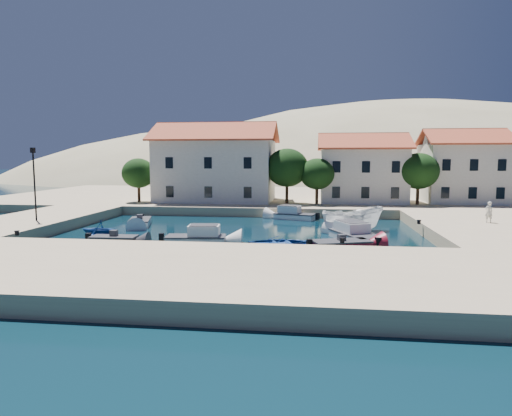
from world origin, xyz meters
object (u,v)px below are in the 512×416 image
(building_left, at_px, (216,161))
(cabin_cruiser_east, at_px, (356,235))
(building_right, at_px, (463,165))
(boat_east, at_px, (353,231))
(cabin_cruiser_south, at_px, (196,238))
(lamppost, at_px, (34,177))
(pedestrian, at_px, (489,212))
(building_mid, at_px, (362,167))
(rowboat_south, at_px, (280,247))

(building_left, height_order, cabin_cruiser_east, building_left)
(building_right, xyz_separation_m, boat_east, (-14.44, -18.18, -5.47))
(cabin_cruiser_south, height_order, cabin_cruiser_east, same)
(building_left, relative_size, cabin_cruiser_east, 2.56)
(lamppost, height_order, pedestrian, lamppost)
(building_mid, distance_m, boat_east, 18.12)
(cabin_cruiser_south, distance_m, rowboat_south, 6.32)
(lamppost, height_order, boat_east, lamppost)
(building_mid, distance_m, rowboat_south, 26.98)
(rowboat_south, distance_m, cabin_cruiser_east, 6.54)
(boat_east, bearing_deg, rowboat_south, 119.87)
(cabin_cruiser_south, bearing_deg, building_left, 92.19)
(building_right, height_order, boat_east, building_right)
(building_mid, height_order, rowboat_south, building_mid)
(building_mid, bearing_deg, building_left, -176.82)
(cabin_cruiser_south, bearing_deg, boat_east, 25.45)
(building_right, height_order, pedestrian, building_right)
(building_mid, xyz_separation_m, rowboat_south, (-8.19, -25.17, -5.22))
(cabin_cruiser_south, relative_size, rowboat_south, 1.04)
(cabin_cruiser_east, bearing_deg, rowboat_south, 96.53)
(lamppost, xyz_separation_m, rowboat_south, (21.31, -4.17, -4.75))
(building_mid, height_order, pedestrian, building_mid)
(cabin_cruiser_south, bearing_deg, building_mid, 53.25)
(building_mid, xyz_separation_m, lamppost, (-29.50, -21.00, -0.47))
(building_right, height_order, cabin_cruiser_east, building_right)
(building_right, bearing_deg, cabin_cruiser_south, -135.92)
(boat_east, xyz_separation_m, pedestrian, (11.08, -0.20, 1.88))
(building_left, height_order, cabin_cruiser_south, building_left)
(cabin_cruiser_south, height_order, boat_east, cabin_cruiser_south)
(lamppost, relative_size, cabin_cruiser_south, 1.36)
(building_right, bearing_deg, rowboat_south, -127.65)
(cabin_cruiser_south, xyz_separation_m, rowboat_south, (6.28, -0.55, -0.48))
(lamppost, bearing_deg, pedestrian, 5.42)
(building_mid, relative_size, cabin_cruiser_east, 1.83)
(lamppost, bearing_deg, building_mid, 35.45)
(cabin_cruiser_east, distance_m, boat_east, 4.73)
(building_mid, xyz_separation_m, cabin_cruiser_east, (-2.56, -21.89, -4.75))
(cabin_cruiser_south, relative_size, pedestrian, 2.59)
(building_mid, height_order, lamppost, building_mid)
(rowboat_south, bearing_deg, building_right, -56.44)
(cabin_cruiser_south, xyz_separation_m, cabin_cruiser_east, (11.91, 2.74, 0.00))
(building_mid, bearing_deg, boat_east, -98.08)
(boat_east, bearing_deg, cabin_cruiser_south, 97.37)
(building_left, xyz_separation_m, rowboat_south, (9.81, -24.17, -5.94))
(building_left, height_order, building_right, building_left)
(building_left, height_order, boat_east, building_left)
(building_mid, distance_m, cabin_cruiser_south, 28.95)
(lamppost, xyz_separation_m, cabin_cruiser_east, (26.94, -0.89, -4.28))
(building_left, height_order, building_mid, building_left)
(boat_east, bearing_deg, building_right, -62.85)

